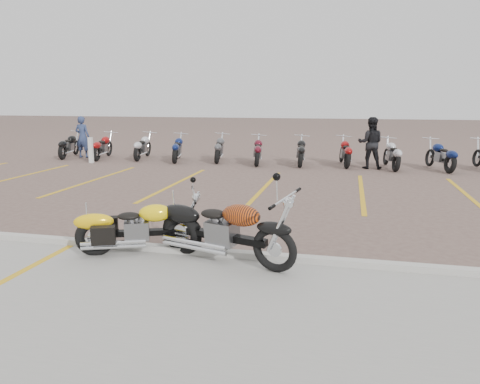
# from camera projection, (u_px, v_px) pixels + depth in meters

# --- Properties ---
(ground) EXTENTS (100.00, 100.00, 0.00)m
(ground) POSITION_uv_depth(u_px,v_px,m) (230.00, 224.00, 9.54)
(ground) COLOR #6E594F
(ground) RESTS_ON ground
(concrete_apron) EXTENTS (60.00, 5.00, 0.01)m
(concrete_apron) POSITION_uv_depth(u_px,v_px,m) (130.00, 326.00, 5.25)
(concrete_apron) COLOR #9E9B93
(concrete_apron) RESTS_ON ground
(curb) EXTENTS (60.00, 0.18, 0.12)m
(curb) POSITION_uv_depth(u_px,v_px,m) (199.00, 252.00, 7.62)
(curb) COLOR #ADAAA3
(curb) RESTS_ON ground
(parking_stripes) EXTENTS (38.00, 5.50, 0.01)m
(parking_stripes) POSITION_uv_depth(u_px,v_px,m) (264.00, 188.00, 13.36)
(parking_stripes) COLOR gold
(parking_stripes) RESTS_ON ground
(yellow_cruiser) EXTENTS (1.95, 0.87, 0.84)m
(yellow_cruiser) POSITION_uv_depth(u_px,v_px,m) (137.00, 229.00, 7.63)
(yellow_cruiser) COLOR black
(yellow_cruiser) RESTS_ON ground
(flame_cruiser) EXTENTS (2.34, 0.86, 0.99)m
(flame_cruiser) POSITION_uv_depth(u_px,v_px,m) (223.00, 232.00, 7.22)
(flame_cruiser) COLOR black
(flame_cruiser) RESTS_ON ground
(person_a) EXTENTS (0.65, 0.43, 1.77)m
(person_a) POSITION_uv_depth(u_px,v_px,m) (82.00, 137.00, 19.93)
(person_a) COLOR navy
(person_a) RESTS_ON ground
(person_b) EXTENTS (0.92, 0.73, 1.85)m
(person_b) POSITION_uv_depth(u_px,v_px,m) (370.00, 143.00, 16.79)
(person_b) COLOR black
(person_b) RESTS_ON ground
(bollard) EXTENTS (0.17, 0.17, 1.00)m
(bollard) POSITION_uv_depth(u_px,v_px,m) (91.00, 150.00, 18.38)
(bollard) COLOR silver
(bollard) RESTS_ON ground
(bg_bike_row) EXTENTS (20.80, 2.08, 1.10)m
(bg_bike_row) POSITION_uv_depth(u_px,v_px,m) (300.00, 150.00, 17.79)
(bg_bike_row) COLOR black
(bg_bike_row) RESTS_ON ground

